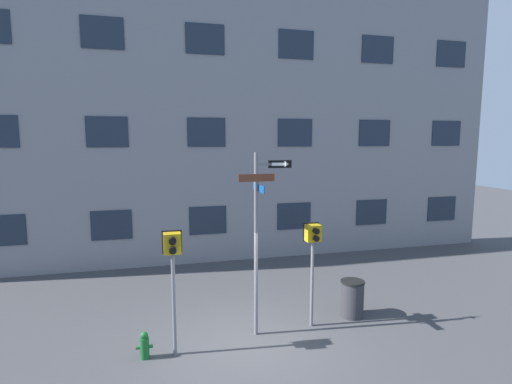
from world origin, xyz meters
The scene contains 7 objects.
ground_plane centered at (0.00, 0.00, 0.00)m, with size 60.00×60.00×0.00m, color #424244.
building_facade centered at (0.00, 6.68, 6.56)m, with size 24.00×0.63×13.12m.
street_sign_pole centered at (0.43, 0.44, 2.61)m, with size 1.27×0.98×4.37m.
pedestrian_signal_left centered at (-1.57, -0.01, 2.19)m, with size 0.42×0.40×2.74m.
pedestrian_signal_right centered at (1.82, 0.53, 2.09)m, with size 0.42×0.40×2.63m.
fire_hydrant centered at (-2.22, 0.01, 0.29)m, with size 0.36×0.20×0.60m.
trash_bin centered at (3.07, 0.78, 0.49)m, with size 0.63×0.63×0.97m.
Camera 1 is at (-1.88, -8.36, 4.67)m, focal length 28.00 mm.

